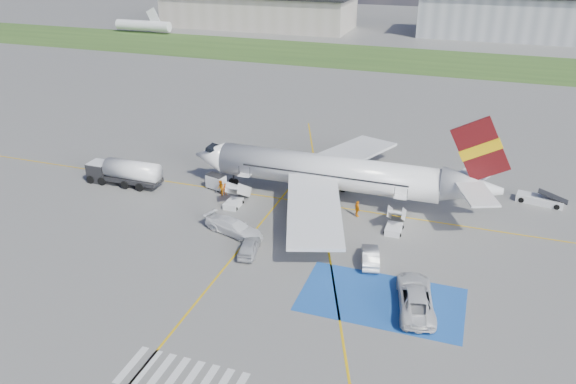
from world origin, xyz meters
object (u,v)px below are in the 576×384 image
car_silver_b (370,256)px  car_silver_a (249,247)px  airliner (339,173)px  fuel_tanker (125,174)px  gpu_cart (216,182)px  belt_loader (540,200)px  van_white_a (416,294)px  van_white_b (234,225)px

car_silver_b → car_silver_a: bearing=-2.6°
airliner → car_silver_b: (6.36, -12.54, -2.64)m
car_silver_b → fuel_tanker: bearing=-26.8°
gpu_cart → belt_loader: 38.52m
gpu_cart → car_silver_a: gpu_cart is taller
gpu_cart → car_silver_a: 15.99m
gpu_cart → belt_loader: bearing=27.9°
fuel_tanker → car_silver_b: fuel_tanker is taller
fuel_tanker → gpu_cart: 11.59m
fuel_tanker → car_silver_a: fuel_tanker is taller
car_silver_b → van_white_a: 7.35m
gpu_cart → car_silver_b: bearing=-11.5°
gpu_cart → belt_loader: size_ratio=0.45×
gpu_cart → van_white_a: van_white_a is taller
van_white_a → van_white_b: (-19.67, 6.43, -0.11)m
airliner → car_silver_b: 14.31m
fuel_tanker → car_silver_a: (20.97, -10.19, -0.64)m
fuel_tanker → van_white_b: size_ratio=1.80×
car_silver_a → van_white_a: (16.63, -3.30, 0.41)m
car_silver_a → belt_loader: bearing=-153.2°
airliner → fuel_tanker: 26.75m
gpu_cart → fuel_tanker: bearing=-152.4°
gpu_cart → car_silver_a: (9.67, -12.73, -0.10)m
belt_loader → van_white_a: van_white_a is taller
van_white_a → van_white_b: size_ratio=1.15×
car_silver_a → van_white_a: bearing=158.1°
airliner → van_white_a: (11.31, -17.96, -2.23)m
belt_loader → van_white_b: size_ratio=1.06×
airliner → fuel_tanker: (-26.29, -4.46, -2.01)m
fuel_tanker → car_silver_a: bearing=-25.8°
fuel_tanker → car_silver_b: (32.66, -8.08, -0.63)m
airliner → van_white_b: size_ratio=6.86×
airliner → gpu_cart: (-14.99, -1.93, -2.54)m
belt_loader → car_silver_b: belt_loader is taller
car_silver_a → van_white_a: 16.96m
gpu_cart → car_silver_b: 23.85m
fuel_tanker → gpu_cart: bearing=12.8°
gpu_cart → van_white_b: van_white_b is taller
van_white_a → fuel_tanker: bearing=-31.4°
fuel_tanker → car_silver_b: bearing=-13.7°
airliner → car_silver_a: 15.82m
belt_loader → car_silver_a: belt_loader is taller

